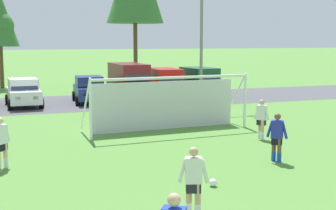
# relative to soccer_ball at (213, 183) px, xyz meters

# --- Properties ---
(ground_plane) EXTENTS (400.00, 400.00, 0.00)m
(ground_plane) POSITION_rel_soccer_ball_xyz_m (-1.52, 7.96, -0.11)
(ground_plane) COLOR #518438
(parking_lot_strip) EXTENTS (52.00, 8.40, 0.01)m
(parking_lot_strip) POSITION_rel_soccer_ball_xyz_m (-1.52, 19.11, -0.11)
(parking_lot_strip) COLOR #4C4C51
(parking_lot_strip) RESTS_ON ground
(soccer_ball) EXTENTS (0.22, 0.22, 0.22)m
(soccer_ball) POSITION_rel_soccer_ball_xyz_m (0.00, 0.00, 0.00)
(soccer_ball) COLOR white
(soccer_ball) RESTS_ON ground
(soccer_goal) EXTENTS (7.51, 2.35, 2.57)m
(soccer_goal) POSITION_rel_soccer_ball_xyz_m (1.55, 8.26, 1.18)
(soccer_goal) COLOR white
(soccer_goal) RESTS_ON ground
(player_striker_near) EXTENTS (0.55, 0.61, 1.64)m
(player_striker_near) POSITION_rel_soccer_ball_xyz_m (3.16, 1.74, 0.71)
(player_striker_near) COLOR brown
(player_striker_near) RESTS_ON ground
(player_midfield_center) EXTENTS (0.60, 0.57, 1.64)m
(player_midfield_center) POSITION_rel_soccer_ball_xyz_m (-5.51, 3.98, 0.71)
(player_midfield_center) COLOR beige
(player_midfield_center) RESTS_ON ground
(player_defender_far) EXTENTS (0.70, 0.38, 1.64)m
(player_defender_far) POSITION_rel_soccer_ball_xyz_m (-1.39, -1.86, 0.71)
(player_defender_far) COLOR tan
(player_defender_far) RESTS_ON ground
(player_winger_right) EXTENTS (0.41, 0.70, 1.64)m
(player_winger_right) POSITION_rel_soccer_ball_xyz_m (4.58, 5.09, 0.71)
(player_winger_right) COLOR tan
(player_winger_right) RESTS_ON ground
(parked_car_slot_center_left) EXTENTS (2.16, 4.27, 1.72)m
(parked_car_slot_center_left) POSITION_rel_soccer_ball_xyz_m (-4.16, 18.42, 0.77)
(parked_car_slot_center_left) COLOR silver
(parked_car_slot_center_left) RESTS_ON ground
(parked_car_slot_center) EXTENTS (2.26, 4.31, 1.72)m
(parked_car_slot_center) POSITION_rel_soccer_ball_xyz_m (0.00, 18.89, 0.77)
(parked_car_slot_center) COLOR navy
(parked_car_slot_center) RESTS_ON ground
(parked_car_slot_center_right) EXTENTS (2.28, 4.84, 2.52)m
(parked_car_slot_center_right) POSITION_rel_soccer_ball_xyz_m (2.58, 18.56, 1.23)
(parked_car_slot_center_right) COLOR maroon
(parked_car_slot_center_right) RESTS_ON ground
(parked_car_slot_right) EXTENTS (2.28, 4.67, 2.16)m
(parked_car_slot_right) POSITION_rel_soccer_ball_xyz_m (5.06, 18.24, 1.00)
(parked_car_slot_right) COLOR red
(parked_car_slot_right) RESTS_ON ground
(parked_car_slot_far_right) EXTENTS (2.36, 4.71, 2.16)m
(parked_car_slot_far_right) POSITION_rel_soccer_ball_xyz_m (7.70, 18.44, 1.00)
(parked_car_slot_far_right) COLOR #194C2D
(parked_car_slot_far_right) RESTS_ON ground
(street_lamp) EXTENTS (2.00, 0.32, 7.55)m
(street_lamp) POSITION_rel_soccer_ball_xyz_m (6.19, 14.49, 3.80)
(street_lamp) COLOR slate
(street_lamp) RESTS_ON ground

